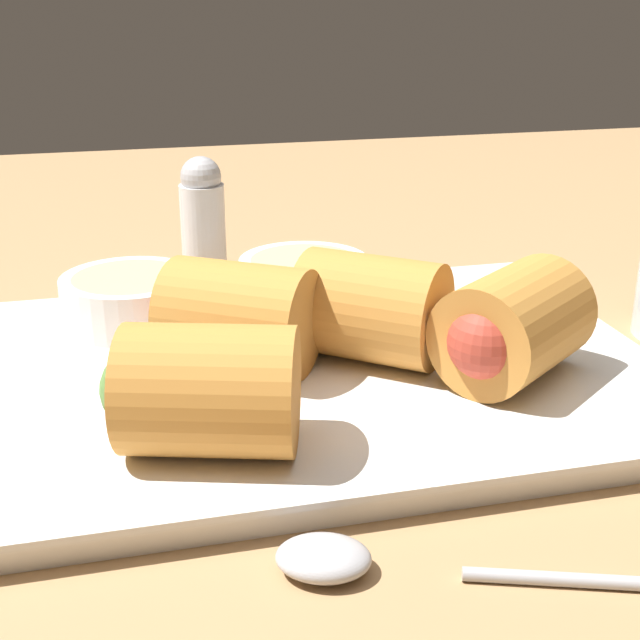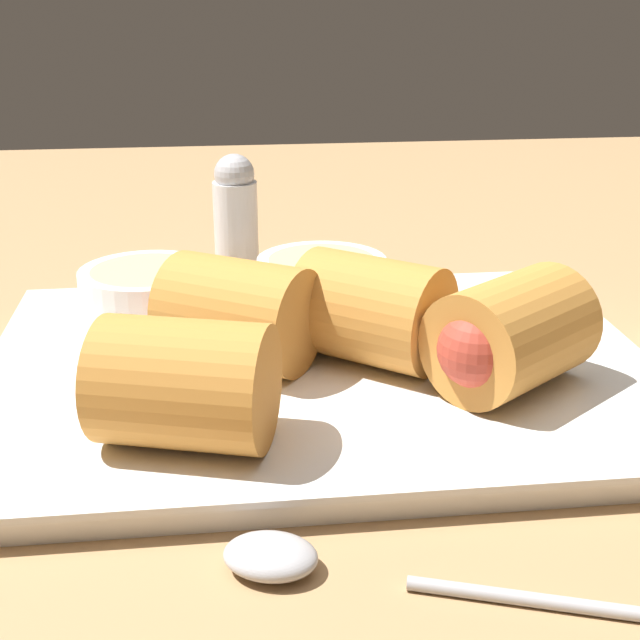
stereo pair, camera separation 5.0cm
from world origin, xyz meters
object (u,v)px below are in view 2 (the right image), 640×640
Objects in this scene: serving_plate at (320,373)px; salt_shaker at (236,217)px; dipping_bowl_near at (322,279)px; dipping_bowl_far at (148,290)px; spoon at (330,566)px.

salt_shaker reaches higher than serving_plate.
dipping_bowl_near reaches higher than serving_plate.
dipping_bowl_near is 1.00× the size of dipping_bowl_far.
serving_plate reaches higher than spoon.
spoon is (-1.49, -15.21, -0.25)cm from serving_plate.
dipping_bowl_near is 0.45× the size of spoon.
salt_shaker reaches higher than spoon.
dipping_bowl_near is 23.69cm from spoon.
dipping_bowl_far reaches higher than spoon.
dipping_bowl_far is (-9.91, -0.78, 0.00)cm from dipping_bowl_near.
serving_plate is 18.67cm from salt_shaker.
dipping_bowl_far is at bearing 139.89° from serving_plate.
salt_shaker is at bearing 63.42° from dipping_bowl_far.
salt_shaker is (-4.63, 9.78, 1.30)cm from dipping_bowl_near.
dipping_bowl_far is 0.89× the size of salt_shaker.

